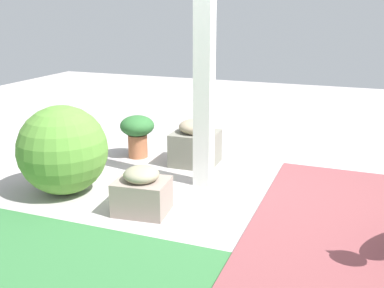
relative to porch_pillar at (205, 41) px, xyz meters
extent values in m
plane|color=#B1A7A7|center=(-0.34, 0.09, -1.27)|extent=(12.00, 12.00, 0.00)
cube|color=brown|center=(-1.49, 0.42, -1.26)|extent=(1.80, 2.40, 0.02)
cube|color=white|center=(0.00, 0.00, 0.00)|extent=(0.15, 0.15, 2.54)
cube|color=gray|center=(0.26, -0.48, -1.10)|extent=(0.45, 0.43, 0.33)
ellipsoid|color=tan|center=(0.26, -0.48, -0.88)|extent=(0.33, 0.33, 0.15)
cube|color=gray|center=(0.24, 0.74, -1.14)|extent=(0.44, 0.37, 0.26)
ellipsoid|color=gray|center=(0.24, 0.74, -0.96)|extent=(0.28, 0.28, 0.12)
sphere|color=#558C34|center=(1.05, 0.61, -0.89)|extent=(0.76, 0.76, 0.76)
cylinder|color=#AE6543|center=(0.91, -0.48, -1.15)|extent=(0.20, 0.20, 0.24)
ellipsoid|color=#2E6731|center=(0.91, -0.48, -0.93)|extent=(0.36, 0.36, 0.22)
camera|label=1|loc=(-1.28, 3.65, 0.27)|focal=42.78mm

